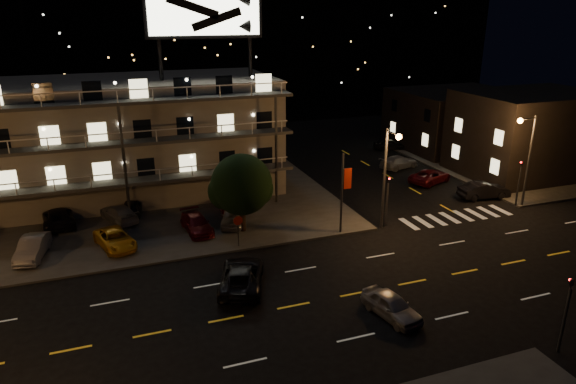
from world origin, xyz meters
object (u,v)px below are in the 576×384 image
object	(u,v)px
tree	(241,186)
side_car_0	(484,190)
lot_car_4	(233,215)
lot_car_2	(115,239)
road_car_west	(241,276)
lot_car_7	(119,213)
road_car_east	(391,306)

from	to	relation	value
tree	side_car_0	world-z (taller)	tree
lot_car_4	side_car_0	size ratio (longest dim) A/B	0.91
lot_car_2	road_car_west	distance (m)	10.88
lot_car_2	lot_car_7	distance (m)	5.09
tree	side_car_0	bearing A→B (deg)	-0.23
lot_car_4	side_car_0	distance (m)	23.10
side_car_0	road_car_east	distance (m)	22.74
lot_car_2	lot_car_4	distance (m)	9.11
lot_car_2	lot_car_7	world-z (taller)	lot_car_7
lot_car_4	side_car_0	xyz separation A→B (m)	(23.04, -1.71, -0.10)
lot_car_7	road_car_east	bearing A→B (deg)	104.89
road_car_west	lot_car_4	bearing A→B (deg)	-81.20
lot_car_7	side_car_0	distance (m)	32.00
side_car_0	tree	bearing A→B (deg)	96.88
side_car_0	road_car_west	bearing A→B (deg)	114.76
lot_car_4	road_car_east	size ratio (longest dim) A/B	1.07
tree	road_car_west	xyz separation A→B (m)	(-2.22, -8.03, -3.00)
tree	lot_car_2	distance (m)	9.79
tree	lot_car_7	xyz separation A→B (m)	(-8.82, 5.29, -2.96)
tree	lot_car_7	world-z (taller)	tree
lot_car_4	lot_car_2	bearing A→B (deg)	-151.74
road_car_east	lot_car_2	bearing A→B (deg)	123.56
lot_car_2	tree	bearing A→B (deg)	-18.13
lot_car_2	road_car_west	bearing A→B (deg)	-66.07
lot_car_7	road_car_west	distance (m)	14.86
lot_car_2	lot_car_4	xyz separation A→B (m)	(9.00, 1.39, 0.10)
lot_car_2	road_car_west	xyz separation A→B (m)	(7.09, -8.26, -0.01)
road_car_east	road_car_west	bearing A→B (deg)	128.24
side_car_0	road_car_east	size ratio (longest dim) A/B	1.18
lot_car_4	lot_car_7	xyz separation A→B (m)	(-8.51, 3.67, -0.06)
road_car_west	lot_car_7	bearing A→B (deg)	-43.66
lot_car_7	tree	bearing A→B (deg)	128.81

